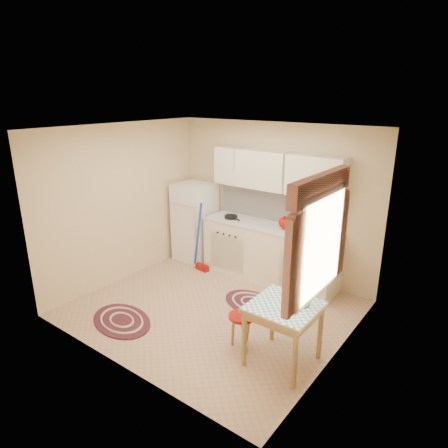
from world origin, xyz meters
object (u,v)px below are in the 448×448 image
at_px(base_cabinets, 269,254).
at_px(stool, 242,330).
at_px(table, 283,334).
at_px(fridge, 195,222).

bearing_deg(base_cabinets, stool, -68.83).
relative_size(table, stool, 1.71).
xyz_separation_m(table, stool, (-0.54, -0.02, -0.15)).
distance_m(base_cabinets, table, 2.14).
bearing_deg(base_cabinets, fridge, -178.13).
distance_m(table, stool, 0.56).
height_order(base_cabinets, table, base_cabinets).
relative_size(base_cabinets, table, 3.12).
height_order(fridge, base_cabinets, fridge).
height_order(fridge, table, fridge).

